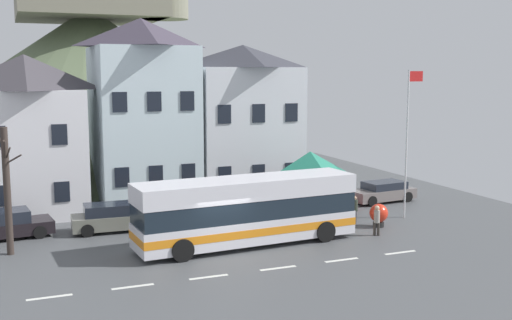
# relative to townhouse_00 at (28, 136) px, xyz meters

# --- Properties ---
(ground_plane) EXTENTS (40.00, 60.00, 0.07)m
(ground_plane) POSITION_rel_townhouse_00_xyz_m (7.57, -11.63, -4.53)
(ground_plane) COLOR #4C4E51
(townhouse_00) EXTENTS (6.04, 5.33, 9.01)m
(townhouse_00) POSITION_rel_townhouse_00_xyz_m (0.00, 0.00, 0.00)
(townhouse_00) COLOR white
(townhouse_00) RESTS_ON ground_plane
(townhouse_01) EXTENTS (5.69, 6.38, 11.21)m
(townhouse_01) POSITION_rel_townhouse_00_xyz_m (6.61, 0.53, 1.10)
(townhouse_01) COLOR silver
(townhouse_01) RESTS_ON ground_plane
(townhouse_02) EXTENTS (6.45, 5.27, 9.72)m
(townhouse_02) POSITION_rel_townhouse_00_xyz_m (12.87, -0.03, 0.35)
(townhouse_02) COLOR silver
(townhouse_02) RESTS_ON ground_plane
(hilltop_castle) EXTENTS (39.95, 39.95, 22.73)m
(hilltop_castle) POSITION_rel_townhouse_00_xyz_m (5.98, 18.79, 2.64)
(hilltop_castle) COLOR #5D6C4D
(hilltop_castle) RESTS_ON ground_plane
(transit_bus) EXTENTS (10.72, 3.17, 3.16)m
(transit_bus) POSITION_rel_townhouse_00_xyz_m (9.14, -10.37, -2.91)
(transit_bus) COLOR silver
(transit_bus) RESTS_ON ground_plane
(bus_shelter) EXTENTS (3.60, 3.60, 3.79)m
(bus_shelter) POSITION_rel_townhouse_00_xyz_m (14.10, -7.04, -1.43)
(bus_shelter) COLOR #473D33
(bus_shelter) RESTS_ON ground_plane
(parked_car_00) EXTENTS (4.19, 1.97, 1.41)m
(parked_car_00) POSITION_rel_townhouse_00_xyz_m (3.70, -5.42, -3.82)
(parked_car_00) COLOR slate
(parked_car_00) RESTS_ON ground_plane
(parked_car_01) EXTENTS (4.52, 2.39, 1.37)m
(parked_car_01) POSITION_rel_townhouse_00_xyz_m (-1.41, -4.89, -3.84)
(parked_car_01) COLOR black
(parked_car_01) RESTS_ON ground_plane
(parked_car_02) EXTENTS (4.39, 2.24, 1.26)m
(parked_car_02) POSITION_rel_townhouse_00_xyz_m (20.52, -4.36, -3.88)
(parked_car_02) COLOR slate
(parked_car_02) RESTS_ON ground_plane
(parked_car_03) EXTENTS (4.35, 2.05, 1.36)m
(parked_car_03) POSITION_rel_townhouse_00_xyz_m (15.31, -5.35, -3.84)
(parked_car_03) COLOR maroon
(parked_car_03) RESTS_ON ground_plane
(pedestrian_00) EXTENTS (0.29, 0.29, 1.51)m
(pedestrian_00) POSITION_rel_townhouse_00_xyz_m (15.70, -11.22, -3.65)
(pedestrian_00) COLOR #38332D
(pedestrian_00) RESTS_ON ground_plane
(pedestrian_01) EXTENTS (0.33, 0.33, 1.52)m
(pedestrian_01) POSITION_rel_townhouse_00_xyz_m (15.90, -8.77, -3.71)
(pedestrian_01) COLOR #2D2D38
(pedestrian_01) RESTS_ON ground_plane
(public_bench) EXTENTS (1.43, 0.48, 0.87)m
(public_bench) POSITION_rel_townhouse_00_xyz_m (12.84, -4.91, -4.04)
(public_bench) COLOR #33473D
(public_bench) RESTS_ON ground_plane
(flagpole) EXTENTS (0.95, 0.10, 8.16)m
(flagpole) POSITION_rel_townhouse_00_xyz_m (19.33, -8.49, 0.16)
(flagpole) COLOR silver
(flagpole) RESTS_ON ground_plane
(harbour_buoy) EXTENTS (0.97, 0.97, 1.22)m
(harbour_buoy) POSITION_rel_townhouse_00_xyz_m (16.77, -9.75, -3.82)
(harbour_buoy) COLOR black
(harbour_buoy) RESTS_ON ground_plane
(bare_tree_00) EXTENTS (1.19, 2.07, 5.68)m
(bare_tree_00) POSITION_rel_townhouse_00_xyz_m (-1.18, -7.90, -1.55)
(bare_tree_00) COLOR #382D28
(bare_tree_00) RESTS_ON ground_plane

